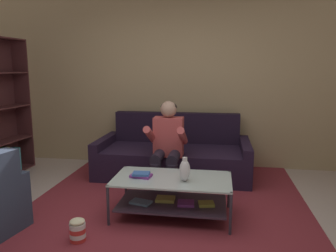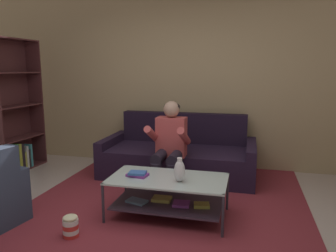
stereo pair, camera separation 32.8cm
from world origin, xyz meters
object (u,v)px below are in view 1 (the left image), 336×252
at_px(coffee_table, 172,191).
at_px(vase, 185,170).
at_px(book_stack, 141,175).
at_px(popcorn_tub, 78,230).
at_px(couch, 174,156).
at_px(bookshelf, 1,124).
at_px(person_seated_center, 167,142).

relative_size(coffee_table, vase, 4.92).
distance_m(book_stack, popcorn_tub, 0.83).
height_order(couch, vase, couch).
height_order(coffee_table, vase, vase).
relative_size(couch, popcorn_tub, 9.86).
height_order(bookshelf, popcorn_tub, bookshelf).
relative_size(couch, coffee_table, 1.79).
bearing_deg(book_stack, coffee_table, 3.87).
xyz_separation_m(coffee_table, vase, (0.14, -0.08, 0.26)).
xyz_separation_m(couch, vase, (0.32, -1.47, 0.27)).
bearing_deg(bookshelf, coffee_table, -20.92).
height_order(couch, coffee_table, couch).
relative_size(vase, popcorn_tub, 1.12).
bearing_deg(person_seated_center, vase, -70.02).
bearing_deg(vase, coffee_table, 151.07).
bearing_deg(vase, couch, 102.25).
height_order(vase, popcorn_tub, vase).
distance_m(couch, person_seated_center, 0.68).
distance_m(couch, coffee_table, 1.40).
bearing_deg(vase, popcorn_tub, -148.36).
relative_size(couch, vase, 8.78).
relative_size(person_seated_center, bookshelf, 0.57).
bearing_deg(bookshelf, popcorn_tub, -41.18).
bearing_deg(popcorn_tub, bookshelf, 138.82).
height_order(couch, person_seated_center, person_seated_center).
relative_size(vase, book_stack, 1.06).
bearing_deg(book_stack, vase, -6.58).
xyz_separation_m(coffee_table, book_stack, (-0.33, -0.02, 0.17)).
distance_m(person_seated_center, coffee_table, 0.89).
height_order(couch, book_stack, couch).
bearing_deg(couch, person_seated_center, -90.00).
relative_size(vase, bookshelf, 0.13).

